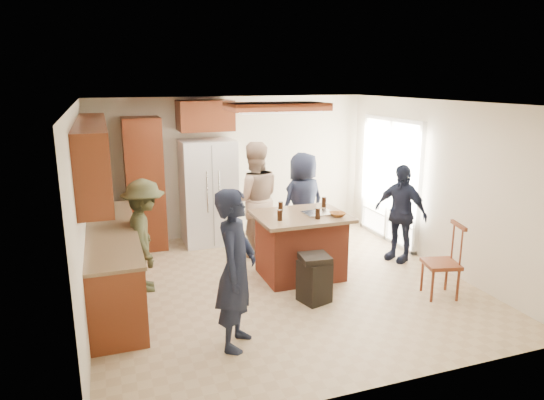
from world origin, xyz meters
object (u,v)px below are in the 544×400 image
object	(u,v)px
person_behind_right	(303,202)
kitchen_island	(300,245)
person_front_left	(236,270)
person_behind_left	(254,200)
trash_bin	(314,278)
refrigerator	(208,192)
spindle_chair	(443,264)
person_counter	(145,236)
person_side_right	(400,213)

from	to	relation	value
person_behind_right	kitchen_island	bearing A→B (deg)	51.17
person_front_left	person_behind_left	bearing A→B (deg)	9.20
person_behind_left	kitchen_island	distance (m)	1.22
person_behind_left	trash_bin	size ratio (longest dim) A/B	2.94
person_behind_left	kitchen_island	xyz separation A→B (m)	(0.36, -1.07, -0.45)
refrigerator	trash_bin	xyz separation A→B (m)	(0.76, -2.77, -0.58)
spindle_chair	person_counter	bearing A→B (deg)	157.27
trash_bin	spindle_chair	distance (m)	1.70
person_counter	kitchen_island	distance (m)	2.17
person_behind_right	spindle_chair	size ratio (longest dim) A/B	1.66
person_side_right	kitchen_island	distance (m)	1.75
person_behind_left	person_behind_right	bearing A→B (deg)	-177.04
trash_bin	spindle_chair	world-z (taller)	spindle_chair
person_side_right	spindle_chair	xyz separation A→B (m)	(-0.23, -1.34, -0.31)
person_behind_left	person_side_right	distance (m)	2.30
person_front_left	person_side_right	size ratio (longest dim) A/B	1.13
person_side_right	trash_bin	world-z (taller)	person_side_right
person_behind_right	person_side_right	xyz separation A→B (m)	(1.25, -0.92, -0.06)
refrigerator	kitchen_island	xyz separation A→B (m)	(0.92, -1.93, -0.43)
person_counter	trash_bin	size ratio (longest dim) A/B	2.42
kitchen_island	refrigerator	bearing A→B (deg)	115.38
person_counter	refrigerator	distance (m)	2.06
person_front_left	refrigerator	size ratio (longest dim) A/B	0.96
person_behind_left	spindle_chair	size ratio (longest dim) A/B	1.86
person_front_left	kitchen_island	size ratio (longest dim) A/B	1.35
person_behind_right	spindle_chair	world-z (taller)	person_behind_right
person_front_left	trash_bin	world-z (taller)	person_front_left
person_front_left	person_counter	distance (m)	1.96
kitchen_island	spindle_chair	size ratio (longest dim) A/B	1.29
person_behind_left	person_side_right	xyz separation A→B (m)	(2.08, -0.97, -0.16)
person_front_left	person_side_right	bearing A→B (deg)	-31.83
person_front_left	refrigerator	xyz separation A→B (m)	(0.45, 3.45, 0.04)
person_behind_right	kitchen_island	xyz separation A→B (m)	(-0.47, -1.02, -0.35)
person_behind_right	trash_bin	world-z (taller)	person_behind_right
spindle_chair	person_side_right	bearing A→B (deg)	80.31
person_front_left	person_counter	bearing A→B (deg)	53.49
person_front_left	kitchen_island	distance (m)	2.08
trash_bin	person_behind_left	bearing A→B (deg)	96.25
person_side_right	spindle_chair	distance (m)	1.40
refrigerator	kitchen_island	distance (m)	2.18
person_front_left	refrigerator	distance (m)	3.48
person_front_left	trash_bin	distance (m)	1.50
person_front_left	person_side_right	distance (m)	3.49
person_behind_left	spindle_chair	world-z (taller)	person_behind_left
person_front_left	person_counter	world-z (taller)	person_front_left
person_behind_right	trash_bin	size ratio (longest dim) A/B	2.62
refrigerator	person_behind_left	bearing A→B (deg)	-57.22
person_counter	refrigerator	bearing A→B (deg)	-33.43
person_front_left	person_behind_right	bearing A→B (deg)	-5.40
person_behind_left	person_counter	bearing A→B (deg)	30.42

